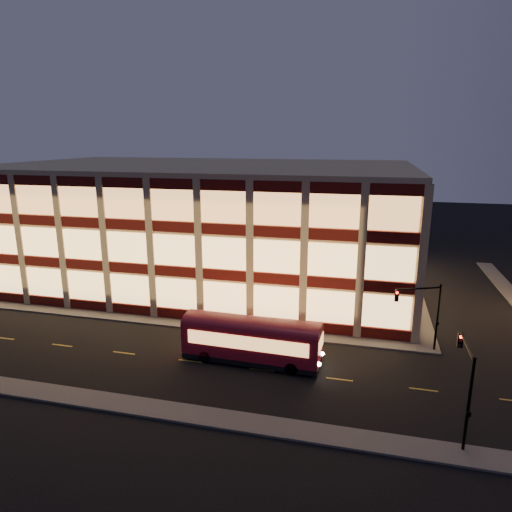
# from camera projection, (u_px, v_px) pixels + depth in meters

# --- Properties ---
(ground) EXTENTS (200.00, 200.00, 0.00)m
(ground) POSITION_uv_depth(u_px,v_px,m) (175.00, 328.00, 43.69)
(ground) COLOR black
(ground) RESTS_ON ground
(sidewalk_office_south) EXTENTS (54.00, 2.00, 0.15)m
(sidewalk_office_south) POSITION_uv_depth(u_px,v_px,m) (151.00, 320.00, 45.31)
(sidewalk_office_south) COLOR #514F4C
(sidewalk_office_south) RESTS_ON ground
(sidewalk_office_east) EXTENTS (2.00, 30.00, 0.15)m
(sidewalk_office_east) POSITION_uv_depth(u_px,v_px,m) (412.00, 290.00, 54.25)
(sidewalk_office_east) COLOR #514F4C
(sidewalk_office_east) RESTS_ON ground
(sidewalk_near) EXTENTS (100.00, 2.00, 0.15)m
(sidewalk_near) POSITION_uv_depth(u_px,v_px,m) (98.00, 400.00, 31.46)
(sidewalk_near) COLOR #514F4C
(sidewalk_near) RESTS_ON ground
(office_building) EXTENTS (50.45, 30.45, 14.50)m
(office_building) POSITION_uv_depth(u_px,v_px,m) (205.00, 221.00, 58.44)
(office_building) COLOR tan
(office_building) RESTS_ON ground
(traffic_signal_far) EXTENTS (3.79, 1.87, 6.00)m
(traffic_signal_far) POSITION_uv_depth(u_px,v_px,m) (423.00, 307.00, 37.68)
(traffic_signal_far) COLOR black
(traffic_signal_far) RESTS_ON ground
(traffic_signal_near) EXTENTS (0.32, 4.45, 6.00)m
(traffic_signal_near) POSITION_uv_depth(u_px,v_px,m) (466.00, 375.00, 26.79)
(traffic_signal_near) COLOR black
(traffic_signal_near) RESTS_ON ground
(trolley_bus) EXTENTS (11.22, 3.28, 3.77)m
(trolley_bus) POSITION_uv_depth(u_px,v_px,m) (252.00, 337.00, 36.61)
(trolley_bus) COLOR maroon
(trolley_bus) RESTS_ON ground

